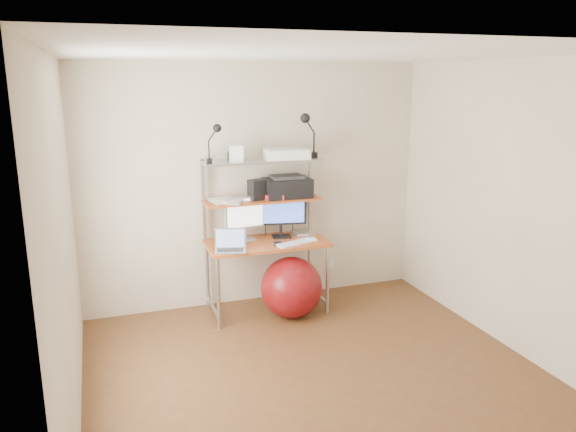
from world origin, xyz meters
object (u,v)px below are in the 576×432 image
object	(u,v)px
monitor_black	(281,212)
printer	(287,187)
laptop	(230,246)
exercise_ball	(291,287)
monitor_silver	(245,215)

from	to	relation	value
monitor_black	printer	world-z (taller)	printer
monitor_black	laptop	bearing A→B (deg)	-143.57
laptop	monitor_black	bearing A→B (deg)	41.08
monitor_black	exercise_ball	xyz separation A→B (m)	(-0.01, -0.34, -0.70)
monitor_black	printer	size ratio (longest dim) A/B	1.12
laptop	printer	bearing A→B (deg)	40.45
exercise_ball	monitor_silver	bearing A→B (deg)	137.96
monitor_black	laptop	size ratio (longest dim) A/B	1.53
monitor_silver	exercise_ball	bearing A→B (deg)	-53.86
monitor_silver	monitor_black	bearing A→B (deg)	-10.76
monitor_silver	printer	distance (m)	0.52
monitor_silver	printer	size ratio (longest dim) A/B	1.03
monitor_silver	exercise_ball	size ratio (longest dim) A/B	0.79
monitor_silver	exercise_ball	distance (m)	0.86
monitor_silver	monitor_black	xyz separation A→B (m)	(0.38, 0.01, 0.01)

